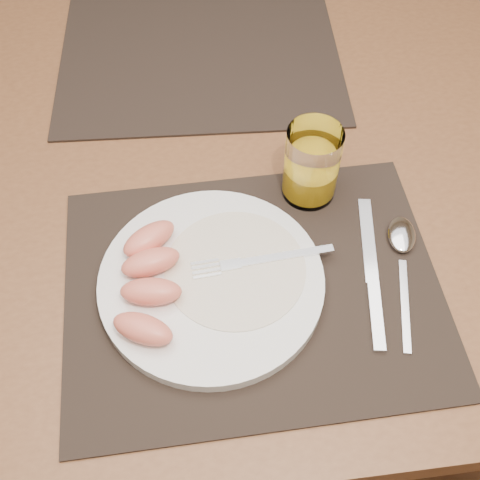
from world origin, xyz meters
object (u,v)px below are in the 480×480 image
knife (373,283)px  plate (211,282)px  placemat_far (200,58)px  placemat_near (253,288)px  spoon (402,244)px  fork (250,262)px  table (231,194)px  juice_glass (311,167)px

knife → plate: bearing=173.5°
placemat_far → placemat_near: bearing=-86.5°
placemat_far → spoon: spoon is taller
placemat_near → fork: (-0.00, 0.03, 0.02)m
placemat_far → table: bearing=-83.5°
plate → juice_glass: juice_glass is taller
placemat_near → plate: bearing=169.1°
placemat_far → spoon: (0.22, -0.40, 0.01)m
placemat_far → knife: knife is taller
plate → knife: (0.19, -0.02, -0.01)m
plate → juice_glass: bearing=42.5°
plate → knife: plate is taller
placemat_far → knife: (0.17, -0.45, 0.00)m
knife → spoon: bearing=44.3°
spoon → juice_glass: juice_glass is taller
juice_glass → fork: bearing=-129.1°
placemat_near → spoon: (0.19, 0.04, 0.01)m
fork → knife: size_ratio=0.80×
knife → table: bearing=122.1°
table → placemat_far: bearing=96.5°
fork → juice_glass: size_ratio=1.63×
placemat_near → spoon: size_ratio=2.36×
placemat_near → spoon: bearing=10.5°
plate → fork: size_ratio=1.54×
placemat_near → placemat_far: 0.44m
placemat_near → fork: fork is taller
placemat_far → juice_glass: 0.33m
placemat_far → fork: size_ratio=2.57×
plate → spoon: 0.24m
placemat_near → juice_glass: bearing=56.3°
knife → juice_glass: size_ratio=2.04×
knife → placemat_near: bearing=175.0°
table → plate: bearing=-102.7°
spoon → juice_glass: (-0.10, 0.11, 0.04)m
table → placemat_near: (0.00, -0.22, 0.09)m
placemat_far → fork: bearing=-86.3°
placemat_near → knife: bearing=-5.0°
fork → spoon: size_ratio=0.92×
placemat_far → fork: (0.03, -0.41, 0.02)m
fork → placemat_far: bearing=93.7°
placemat_near → placemat_far: bearing=93.5°
table → fork: fork is taller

